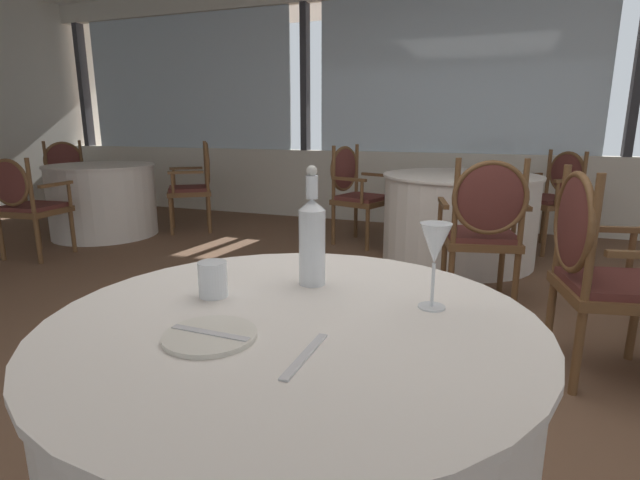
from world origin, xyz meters
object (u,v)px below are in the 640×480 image
(water_bottle, at_px, (312,238))
(wine_glass, at_px, (435,246))
(side_plate, at_px, (210,335))
(dining_chair_1_1, at_px, (197,180))
(dining_chair_2_2, at_px, (596,261))
(dining_chair_0_1, at_px, (554,192))
(dining_chair_0_2, at_px, (354,187))
(dining_chair_1_0, at_px, (25,200))
(dining_chair_0_0, at_px, (484,223))
(water_tumbler, at_px, (213,279))
(dining_chair_1_2, at_px, (69,176))

(water_bottle, height_order, wine_glass, water_bottle)
(side_plate, relative_size, dining_chair_1_1, 0.19)
(dining_chair_2_2, bearing_deg, dining_chair_1_1, 137.86)
(dining_chair_0_1, distance_m, dining_chair_0_2, 1.89)
(dining_chair_1_0, xyz_separation_m, dining_chair_1_1, (0.71, 1.55, 0.04))
(dining_chair_0_0, height_order, dining_chair_0_2, dining_chair_0_0)
(water_tumbler, height_order, dining_chair_0_0, dining_chair_0_0)
(side_plate, xyz_separation_m, dining_chair_1_0, (-3.36, 2.25, -0.23))
(side_plate, height_order, dining_chair_0_0, dining_chair_0_0)
(water_tumbler, distance_m, dining_chair_1_0, 3.83)
(water_tumbler, xyz_separation_m, dining_chair_0_1, (1.13, 4.04, -0.25))
(dining_chair_0_1, bearing_deg, dining_chair_1_2, -36.09)
(dining_chair_0_1, height_order, dining_chair_1_0, dining_chair_0_1)
(wine_glass, bearing_deg, side_plate, -140.58)
(dining_chair_0_1, relative_size, dining_chair_1_2, 0.95)
(dining_chair_1_1, bearing_deg, water_bottle, 93.15)
(side_plate, bearing_deg, dining_chair_0_0, 79.76)
(water_bottle, distance_m, dining_chair_2_2, 1.59)
(dining_chair_1_0, bearing_deg, dining_chair_2_2, -103.07)
(wine_glass, xyz_separation_m, water_tumbler, (-0.52, -0.11, -0.11))
(side_plate, relative_size, wine_glass, 0.94)
(wine_glass, height_order, dining_chair_2_2, dining_chair_2_2)
(water_tumbler, xyz_separation_m, dining_chair_0_0, (0.57, 2.24, -0.24))
(wine_glass, xyz_separation_m, dining_chair_0_2, (-1.24, 3.52, -0.35))
(side_plate, relative_size, water_bottle, 0.60)
(dining_chair_2_2, bearing_deg, dining_chair_0_2, 118.04)
(dining_chair_0_2, relative_size, dining_chair_1_1, 0.99)
(dining_chair_1_0, height_order, dining_chair_2_2, dining_chair_2_2)
(dining_chair_0_0, bearing_deg, dining_chair_1_0, 80.33)
(dining_chair_0_1, distance_m, dining_chair_2_2, 2.58)
(wine_glass, relative_size, dining_chair_0_2, 0.21)
(side_plate, xyz_separation_m, dining_chair_0_1, (1.00, 4.25, -0.21))
(water_bottle, bearing_deg, side_plate, -100.13)
(dining_chair_2_2, bearing_deg, dining_chair_1_2, 148.06)
(dining_chair_0_2, bearing_deg, wine_glass, -53.32)
(water_bottle, xyz_separation_m, dining_chair_0_1, (0.93, 3.87, -0.33))
(dining_chair_0_2, xyz_separation_m, dining_chair_1_2, (-3.51, -0.21, 0.00))
(water_bottle, bearing_deg, water_tumbler, -138.07)
(dining_chair_0_1, bearing_deg, dining_chair_0_0, 30.16)
(side_plate, xyz_separation_m, wine_glass, (0.40, 0.33, 0.14))
(water_bottle, height_order, dining_chair_1_2, water_bottle)
(dining_chair_2_2, bearing_deg, dining_chair_0_0, 112.01)
(wine_glass, distance_m, dining_chair_1_2, 5.80)
(side_plate, relative_size, water_tumbler, 2.13)
(dining_chair_0_0, bearing_deg, dining_chair_2_2, -159.04)
(water_bottle, distance_m, dining_chair_0_0, 2.12)
(dining_chair_1_0, xyz_separation_m, dining_chair_2_2, (4.32, -0.58, 0.04))
(wine_glass, relative_size, dining_chair_1_1, 0.21)
(water_tumbler, bearing_deg, wine_glass, 12.24)
(dining_chair_0_0, bearing_deg, side_plate, 157.04)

